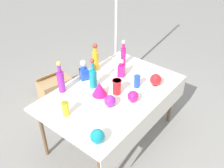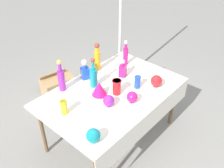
# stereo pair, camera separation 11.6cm
# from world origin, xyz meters

# --- Properties ---
(ground_plane) EXTENTS (40.00, 40.00, 0.00)m
(ground_plane) POSITION_xyz_m (0.00, 0.00, 0.00)
(ground_plane) COLOR gray
(display_table) EXTENTS (1.69, 1.10, 0.76)m
(display_table) POSITION_xyz_m (0.00, -0.03, 0.70)
(display_table) COLOR white
(display_table) RESTS_ON ground
(tall_bottle_0) EXTENTS (0.07, 0.07, 0.36)m
(tall_bottle_0) POSITION_xyz_m (0.58, 0.27, 0.92)
(tall_bottle_0) COLOR #C61972
(tall_bottle_0) RESTS_ON display_table
(tall_bottle_1) EXTENTS (0.08, 0.08, 0.40)m
(tall_bottle_1) POSITION_xyz_m (-0.37, 0.46, 0.92)
(tall_bottle_1) COLOR purple
(tall_bottle_1) RESTS_ON display_table
(tall_bottle_2) EXTENTS (0.09, 0.09, 0.38)m
(tall_bottle_2) POSITION_xyz_m (-0.07, 0.23, 0.90)
(tall_bottle_2) COLOR teal
(tall_bottle_2) RESTS_ON display_table
(tall_bottle_3) EXTENTS (0.08, 0.08, 0.38)m
(tall_bottle_3) POSITION_xyz_m (0.24, 0.46, 0.93)
(tall_bottle_3) COLOR orange
(tall_bottle_3) RESTS_ON display_table
(square_decanter_0) EXTENTS (0.11, 0.11, 0.24)m
(square_decanter_0) POSITION_xyz_m (0.33, 0.11, 0.86)
(square_decanter_0) COLOR #C61972
(square_decanter_0) RESTS_ON display_table
(square_decanter_1) EXTENTS (0.13, 0.13, 0.27)m
(square_decanter_1) POSITION_xyz_m (-0.02, 0.43, 0.88)
(square_decanter_1) COLOR blue
(square_decanter_1) RESTS_ON display_table
(slender_vase_0) EXTENTS (0.08, 0.08, 0.16)m
(slender_vase_0) POSITION_xyz_m (0.25, -0.18, 0.84)
(slender_vase_0) COLOR blue
(slender_vase_0) RESTS_ON display_table
(slender_vase_1) EXTENTS (0.08, 0.08, 0.16)m
(slender_vase_1) POSITION_xyz_m (-0.62, 0.11, 0.85)
(slender_vase_1) COLOR yellow
(slender_vase_1) RESTS_ON display_table
(slender_vase_2) EXTENTS (0.11, 0.11, 0.18)m
(slender_vase_2) POSITION_xyz_m (-0.00, -0.07, 0.86)
(slender_vase_2) COLOR red
(slender_vase_2) RESTS_ON display_table
(fluted_vase_0) EXTENTS (0.17, 0.17, 0.18)m
(fluted_vase_0) POSITION_xyz_m (-0.15, 0.06, 0.85)
(fluted_vase_0) COLOR #C61972
(fluted_vase_0) RESTS_ON display_table
(round_bowl_0) EXTENTS (0.14, 0.14, 0.15)m
(round_bowl_0) POSITION_xyz_m (0.42, -0.33, 0.84)
(round_bowl_0) COLOR red
(round_bowl_0) RESTS_ON display_table
(round_bowl_1) EXTENTS (0.13, 0.13, 0.13)m
(round_bowl_1) POSITION_xyz_m (-0.23, -0.15, 0.83)
(round_bowl_1) COLOR purple
(round_bowl_1) RESTS_ON display_table
(round_bowl_2) EXTENTS (0.14, 0.14, 0.15)m
(round_bowl_2) POSITION_xyz_m (-0.70, -0.39, 0.84)
(round_bowl_2) COLOR teal
(round_bowl_2) RESTS_ON display_table
(round_bowl_3) EXTENTS (0.12, 0.12, 0.13)m
(round_bowl_3) POSITION_xyz_m (-0.01, -0.30, 0.83)
(round_bowl_3) COLOR #C61972
(round_bowl_3) RESTS_ON display_table
(price_tag_left) EXTENTS (0.05, 0.03, 0.04)m
(price_tag_left) POSITION_xyz_m (0.06, -0.49, 0.78)
(price_tag_left) COLOR white
(price_tag_left) RESTS_ON display_table
(price_tag_center) EXTENTS (0.05, 0.02, 0.04)m
(price_tag_center) POSITION_xyz_m (0.37, -0.49, 0.78)
(price_tag_center) COLOR white
(price_tag_center) RESTS_ON display_table
(price_tag_right) EXTENTS (0.06, 0.02, 0.05)m
(price_tag_right) POSITION_xyz_m (-0.39, -0.46, 0.78)
(price_tag_right) COLOR white
(price_tag_right) RESTS_ON display_table
(cardboard_box_behind_left) EXTENTS (0.56, 0.42, 0.38)m
(cardboard_box_behind_left) POSITION_xyz_m (0.14, 1.30, 0.15)
(cardboard_box_behind_left) COLOR tan
(cardboard_box_behind_left) RESTS_ON ground
(canopy_pole) EXTENTS (0.18, 0.18, 2.50)m
(canopy_pole) POSITION_xyz_m (1.03, 0.74, 0.99)
(canopy_pole) COLOR silver
(canopy_pole) RESTS_ON ground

